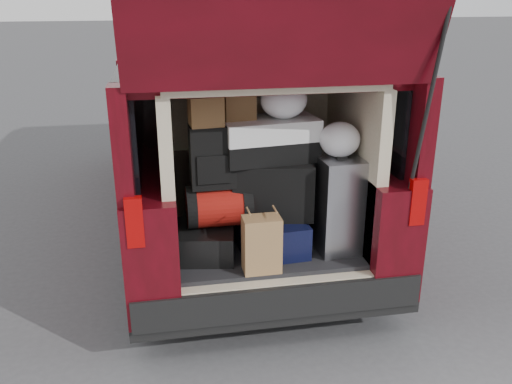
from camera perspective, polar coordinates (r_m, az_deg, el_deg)
ground at (r=4.00m, az=1.41°, el=-13.81°), size 80.00×80.00×0.00m
minivan at (r=5.30m, az=-2.63°, el=5.87°), size 1.90×5.35×2.77m
load_floor at (r=4.08m, az=0.65°, el=-8.48°), size 1.24×1.05×0.55m
black_hardshell at (r=3.75m, az=-5.12°, el=-4.89°), size 0.44×0.56×0.20m
navy_hardshell at (r=3.79m, az=1.47°, el=-4.31°), size 0.47×0.56×0.23m
silver_roller at (r=3.78m, az=8.23°, el=-0.97°), size 0.30×0.46×0.67m
kraft_bag at (r=3.46m, az=0.60°, el=-5.53°), size 0.24×0.16×0.37m
red_duffel at (r=3.65m, az=-3.94°, el=-1.44°), size 0.44×0.29×0.28m
black_soft_case at (r=3.71m, az=1.75°, el=0.38°), size 0.59×0.41×0.39m
backpack at (r=3.53m, az=-4.62°, el=3.77°), size 0.29×0.18×0.41m
twotone_duffel at (r=3.64m, az=1.40°, el=5.56°), size 0.67×0.40×0.28m
grocery_sack_lower at (r=3.45m, az=-5.32°, el=8.53°), size 0.22×0.19×0.19m
grocery_sack_upper at (r=3.58m, az=-1.95°, el=9.33°), size 0.23×0.20×0.21m
plastic_bag_center at (r=3.59m, az=2.93°, el=9.67°), size 0.31×0.29×0.25m
plastic_bag_right at (r=3.61m, az=8.81°, el=5.48°), size 0.29×0.27×0.23m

